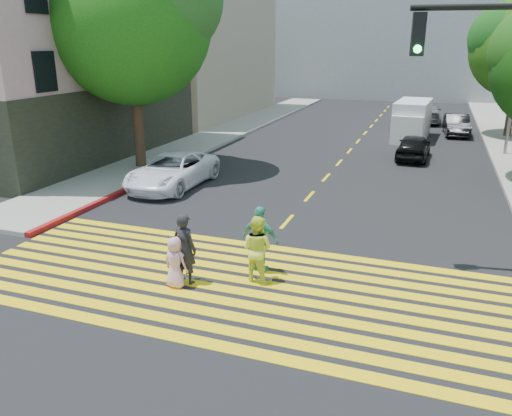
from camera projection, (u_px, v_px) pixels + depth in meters
The scene contains 18 objects.
ground at pixel (210, 309), 10.86m from camera, with size 120.00×120.00×0.00m, color black.
sidewalk_left at pixel (232, 129), 33.23m from camera, with size 3.00×40.00×0.15m, color gray.
curb_red at pixel (108, 198), 18.42m from camera, with size 0.20×8.00×0.16m, color maroon.
crosswalk at pixel (232, 284), 12.00m from camera, with size 13.40×5.30×0.01m.
lane_line at pixel (362, 137), 30.98m from camera, with size 0.12×34.40×0.01m.
building_left_pink at pixel (19, 63), 25.29m from camera, with size 12.10×14.10×11.00m.
building_left_tan at pixel (173, 51), 39.46m from camera, with size 12.00×16.00×10.00m, color tan.
backdrop_block at pixel (402, 39), 51.89m from camera, with size 30.00×8.00×12.00m, color gray.
tree_left at pixel (133, 14), 21.05m from camera, with size 7.64×6.98×9.97m.
pedestrian_man at pixel (185, 249), 11.84m from camera, with size 0.64×0.42×1.76m, color black.
pedestrian_woman at pixel (257, 249), 11.95m from camera, with size 0.81×0.63×1.66m, color #DCEF45.
pedestrian_child at pixel (175, 262), 11.70m from camera, with size 0.61×0.40×1.26m, color #DBA0BF.
pedestrian_extra at pixel (260, 239), 12.45m from camera, with size 1.01×0.42×1.72m, color teal.
white_sedan at pixel (173, 171), 20.00m from camera, with size 2.23×4.83×1.34m, color white.
dark_car_near at pixel (414, 147), 24.84m from camera, with size 1.50×3.72×1.27m, color black.
silver_car at pixel (428, 114), 36.33m from camera, with size 1.87×4.60×1.34m, color gray.
dark_car_parked at pixel (456, 125), 31.40m from camera, with size 1.39×3.98×1.31m, color black.
white_van at pixel (412, 121), 29.92m from camera, with size 2.11×4.93×2.28m.
Camera 1 is at (4.20, -8.72, 5.51)m, focal length 35.00 mm.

